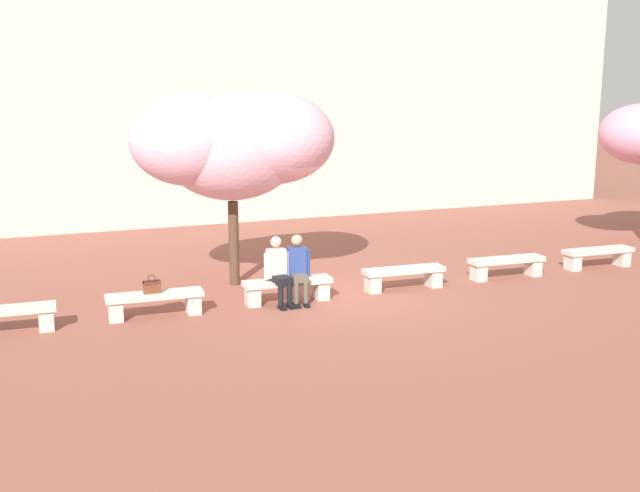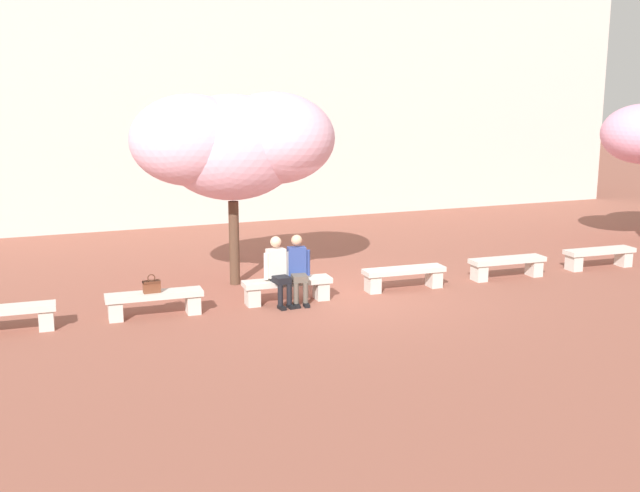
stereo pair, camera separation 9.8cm
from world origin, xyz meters
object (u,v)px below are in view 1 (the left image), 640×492
(stone_bench_near_east, at_px, (404,275))
(stone_bench_far_east, at_px, (598,255))
(person_seated_right, at_px, (298,266))
(stone_bench_center, at_px, (287,287))
(stone_bench_east_end, at_px, (506,264))
(handbag, at_px, (152,286))
(stone_bench_near_west, at_px, (155,301))
(cherry_tree_main, at_px, (236,143))
(stone_bench_west_end, at_px, (2,316))
(person_seated_left, at_px, (278,268))

(stone_bench_near_east, distance_m, stone_bench_far_east, 5.02)
(stone_bench_far_east, relative_size, person_seated_right, 1.34)
(stone_bench_center, height_order, stone_bench_near_east, same)
(stone_bench_far_east, bearing_deg, stone_bench_east_end, 180.00)
(stone_bench_east_end, relative_size, handbag, 5.09)
(stone_bench_near_west, xyz_separation_m, person_seated_right, (2.71, -0.05, 0.40))
(stone_bench_east_end, xyz_separation_m, cherry_tree_main, (-5.50, 1.65, 2.64))
(stone_bench_center, height_order, cherry_tree_main, cherry_tree_main)
(stone_bench_near_east, height_order, stone_bench_east_end, same)
(stone_bench_west_end, xyz_separation_m, handbag, (2.47, -0.01, 0.28))
(cherry_tree_main, bearing_deg, stone_bench_far_east, -11.60)
(stone_bench_far_east, bearing_deg, stone_bench_near_west, 180.00)
(stone_bench_west_end, bearing_deg, handbag, -0.34)
(stone_bench_near_west, distance_m, stone_bench_center, 2.51)
(stone_bench_east_end, xyz_separation_m, person_seated_right, (-4.83, -0.05, 0.40))
(stone_bench_center, bearing_deg, stone_bench_west_end, 180.00)
(stone_bench_near_west, bearing_deg, stone_bench_center, 0.00)
(stone_bench_far_east, relative_size, cherry_tree_main, 0.42)
(stone_bench_center, relative_size, cherry_tree_main, 0.42)
(stone_bench_far_east, bearing_deg, person_seated_left, -179.61)
(stone_bench_west_end, relative_size, stone_bench_far_east, 1.00)
(person_seated_right, relative_size, handbag, 3.81)
(person_seated_left, distance_m, cherry_tree_main, 2.83)
(stone_bench_near_west, bearing_deg, handbag, -160.07)
(person_seated_right, bearing_deg, cherry_tree_main, 111.65)
(stone_bench_near_east, bearing_deg, stone_bench_east_end, 0.00)
(stone_bench_near_west, bearing_deg, person_seated_left, -1.32)
(person_seated_left, xyz_separation_m, cherry_tree_main, (-0.28, 1.70, 2.24))
(person_seated_left, height_order, person_seated_right, same)
(stone_bench_near_west, xyz_separation_m, stone_bench_east_end, (7.54, 0.00, 0.00))
(stone_bench_west_end, bearing_deg, person_seated_right, -0.58)
(handbag, bearing_deg, stone_bench_near_east, 0.17)
(stone_bench_near_west, relative_size, cherry_tree_main, 0.42)
(cherry_tree_main, bearing_deg, stone_bench_near_west, -141.01)
(stone_bench_center, distance_m, cherry_tree_main, 3.15)
(handbag, bearing_deg, stone_bench_near_west, 19.93)
(person_seated_left, height_order, cherry_tree_main, cherry_tree_main)
(stone_bench_near_east, relative_size, cherry_tree_main, 0.42)
(stone_bench_center, bearing_deg, cherry_tree_main, 106.25)
(cherry_tree_main, bearing_deg, stone_bench_west_end, -160.10)
(stone_bench_near_west, bearing_deg, stone_bench_west_end, 180.00)
(stone_bench_east_end, bearing_deg, stone_bench_near_west, 180.00)
(stone_bench_west_end, distance_m, stone_bench_far_east, 12.56)
(stone_bench_west_end, relative_size, stone_bench_east_end, 1.00)
(handbag, xyz_separation_m, cherry_tree_main, (2.07, 1.66, 2.36))
(stone_bench_center, distance_m, stone_bench_far_east, 7.54)
(stone_bench_near_west, xyz_separation_m, cherry_tree_main, (2.03, 1.65, 2.64))
(person_seated_left, bearing_deg, stone_bench_west_end, 179.37)
(stone_bench_near_east, relative_size, stone_bench_far_east, 1.00)
(stone_bench_west_end, distance_m, person_seated_left, 4.84)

